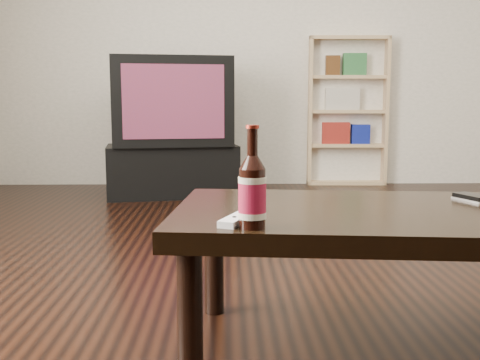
{
  "coord_description": "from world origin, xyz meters",
  "views": [
    {
      "loc": [
        -0.49,
        -1.95,
        0.74
      ],
      "look_at": [
        -0.46,
        -0.59,
        0.55
      ],
      "focal_mm": 42.0,
      "sensor_mm": 36.0,
      "label": 1
    }
  ],
  "objects_px": {
    "coffee_table": "(371,228)",
    "beer_bottle": "(252,192)",
    "bookshelf": "(344,108)",
    "tv_stand": "(172,170)",
    "phone": "(472,198)",
    "tv": "(171,102)",
    "remote": "(237,219)"
  },
  "relations": [
    {
      "from": "tv_stand",
      "to": "bookshelf",
      "type": "xyz_separation_m",
      "value": [
        1.48,
        0.66,
        0.47
      ]
    },
    {
      "from": "coffee_table",
      "to": "remote",
      "type": "distance_m",
      "value": 0.44
    },
    {
      "from": "tv",
      "to": "coffee_table",
      "type": "height_order",
      "value": "tv"
    },
    {
      "from": "tv_stand",
      "to": "beer_bottle",
      "type": "bearing_deg",
      "value": -90.13
    },
    {
      "from": "bookshelf",
      "to": "beer_bottle",
      "type": "xyz_separation_m",
      "value": [
        -0.99,
        -3.67,
        -0.15
      ]
    },
    {
      "from": "bookshelf",
      "to": "phone",
      "type": "xyz_separation_m",
      "value": [
        -0.28,
        -3.3,
        -0.23
      ]
    },
    {
      "from": "tv_stand",
      "to": "coffee_table",
      "type": "distance_m",
      "value": 2.9
    },
    {
      "from": "tv_stand",
      "to": "phone",
      "type": "height_order",
      "value": "phone"
    },
    {
      "from": "tv_stand",
      "to": "bookshelf",
      "type": "height_order",
      "value": "bookshelf"
    },
    {
      "from": "phone",
      "to": "tv",
      "type": "bearing_deg",
      "value": 91.75
    },
    {
      "from": "tv_stand",
      "to": "bookshelf",
      "type": "bearing_deg",
      "value": 14.83
    },
    {
      "from": "beer_bottle",
      "to": "bookshelf",
      "type": "bearing_deg",
      "value": 74.94
    },
    {
      "from": "beer_bottle",
      "to": "phone",
      "type": "relative_size",
      "value": 2.0
    },
    {
      "from": "bookshelf",
      "to": "tv_stand",
      "type": "bearing_deg",
      "value": -153.87
    },
    {
      "from": "tv",
      "to": "beer_bottle",
      "type": "relative_size",
      "value": 3.82
    },
    {
      "from": "bookshelf",
      "to": "beer_bottle",
      "type": "bearing_deg",
      "value": -103.14
    },
    {
      "from": "coffee_table",
      "to": "phone",
      "type": "relative_size",
      "value": 9.46
    },
    {
      "from": "coffee_table",
      "to": "beer_bottle",
      "type": "bearing_deg",
      "value": -146.54
    },
    {
      "from": "tv_stand",
      "to": "phone",
      "type": "distance_m",
      "value": 2.91
    },
    {
      "from": "coffee_table",
      "to": "remote",
      "type": "height_order",
      "value": "remote"
    },
    {
      "from": "bookshelf",
      "to": "beer_bottle",
      "type": "distance_m",
      "value": 3.8
    },
    {
      "from": "tv",
      "to": "remote",
      "type": "height_order",
      "value": "tv"
    },
    {
      "from": "tv",
      "to": "beer_bottle",
      "type": "xyz_separation_m",
      "value": [
        0.49,
        -3.0,
        -0.21
      ]
    },
    {
      "from": "coffee_table",
      "to": "phone",
      "type": "xyz_separation_m",
      "value": [
        0.35,
        0.13,
        0.07
      ]
    },
    {
      "from": "coffee_table",
      "to": "bookshelf",
      "type": "bearing_deg",
      "value": 79.63
    },
    {
      "from": "phone",
      "to": "coffee_table",
      "type": "bearing_deg",
      "value": 177.48
    },
    {
      "from": "bookshelf",
      "to": "coffee_table",
      "type": "xyz_separation_m",
      "value": [
        -0.63,
        -3.43,
        -0.3
      ]
    },
    {
      "from": "tv_stand",
      "to": "beer_bottle",
      "type": "relative_size",
      "value": 3.91
    },
    {
      "from": "tv_stand",
      "to": "tv",
      "type": "distance_m",
      "value": 0.53
    },
    {
      "from": "tv_stand",
      "to": "beer_bottle",
      "type": "height_order",
      "value": "beer_bottle"
    },
    {
      "from": "beer_bottle",
      "to": "phone",
      "type": "height_order",
      "value": "beer_bottle"
    },
    {
      "from": "beer_bottle",
      "to": "phone",
      "type": "distance_m",
      "value": 0.8
    }
  ]
}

